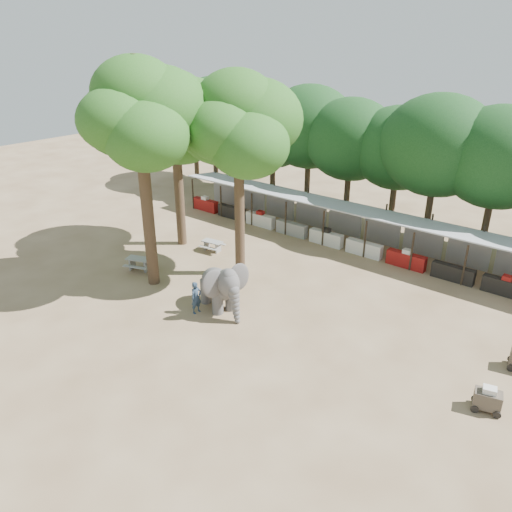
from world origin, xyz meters
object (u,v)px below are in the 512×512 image
Objects in this scene: yard_tree_left at (175,118)px; picnic_table_near at (139,262)px; yard_tree_back at (239,124)px; picnic_table_far at (212,244)px; cart_front at (488,399)px; handler at (196,298)px; yard_tree_center at (140,115)px; elephant at (221,286)px.

yard_tree_left reaches higher than picnic_table_near.
picnic_table_far is at bearing 161.02° from yard_tree_back.
yard_tree_back is 7.53× the size of picnic_table_far.
cart_front reaches higher than picnic_table_far.
handler is at bearing -33.77° from picnic_table_near.
handler reaches higher than picnic_table_far.
cart_front is (18.29, -4.45, 0.07)m from picnic_table_far.
picnic_table_near is at bearing 168.21° from yard_tree_center.
elephant is (8.15, -4.96, -6.90)m from yard_tree_left.
cart_front is at bearing -20.12° from picnic_table_near.
handler is 7.84m from picnic_table_far.
elephant is at bearing 0.40° from yard_tree_center.
handler is (1.39, -5.01, -7.70)m from yard_tree_back.
yard_tree_center is 9.44m from elephant.
cart_front is (20.89, -4.28, -7.69)m from yard_tree_left.
yard_tree_back is at bearing -27.22° from picnic_table_far.
cart_front is at bearing -12.43° from yard_tree_back.
cart_front is at bearing -21.92° from picnic_table_far.
cart_front is (17.89, 0.72, -8.70)m from yard_tree_center.
yard_tree_back is 8.87m from picnic_table_far.
handler is at bearing 172.20° from cart_front.
yard_tree_left is 12.04m from handler.
elephant is 2.92× the size of cart_front.
elephant is 2.08× the size of handler.
elephant is 7.62m from picnic_table_far.
elephant is at bearing -31.35° from yard_tree_left.
yard_tree_left reaches higher than elephant.
cart_front is (13.49, 1.73, -0.33)m from handler.
picnic_table_near is (-6.95, 0.34, -0.81)m from elephant.
handler is 13.61m from cart_front.
yard_tree_back is 17.23m from cart_front.
handler reaches higher than cart_front.
handler is (4.39, -1.01, -8.37)m from yard_tree_center.
yard_tree_center is at bearing 167.18° from cart_front.
yard_tree_back reaches higher than handler.
picnic_table_near is 19.69m from cart_front.
picnic_table_near is at bearing 80.98° from handler.
yard_tree_back is at bearing -9.46° from yard_tree_left.
yard_tree_center is at bearing 80.63° from handler.
yard_tree_back is 9.49× the size of cart_front.
yard_tree_center is at bearing -93.73° from picnic_table_far.
picnic_table_far is at bearing 151.20° from cart_front.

